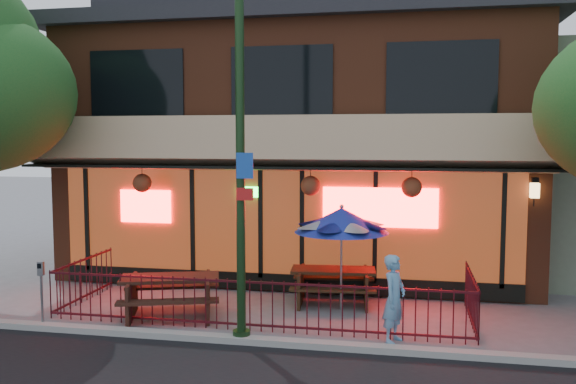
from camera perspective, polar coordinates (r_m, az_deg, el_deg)
name	(u,v)px	position (r m, az deg, el deg)	size (l,w,h in m)	color
ground	(247,334)	(11.79, -3.83, -13.13)	(80.00, 80.00, 0.00)	gray
curb	(240,340)	(11.31, -4.50, -13.61)	(80.00, 0.25, 0.12)	#999993
restaurant_building	(309,123)	(18.16, 1.93, 6.52)	(12.96, 9.49, 8.05)	brown
patio_fence	(254,295)	(12.07, -3.22, -9.55)	(8.44, 2.62, 1.00)	#430E16
street_light	(240,168)	(10.81, -4.47, 2.25)	(0.43, 0.32, 7.00)	black
picnic_table_left	(170,290)	(12.89, -10.98, -9.02)	(2.37, 2.07, 0.85)	#391D15
picnic_table_right	(333,281)	(13.67, 4.26, -8.29)	(1.97, 1.59, 0.79)	#382513
patio_umbrella	(342,220)	(12.93, 5.04, -2.64)	(2.00, 1.99, 2.28)	gray
pedestrian	(394,299)	(11.29, 9.91, -9.80)	(0.58, 0.38, 1.60)	#64A0C9
parking_meter_near	(41,283)	(12.80, -22.09, -7.91)	(0.14, 0.12, 1.31)	gray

